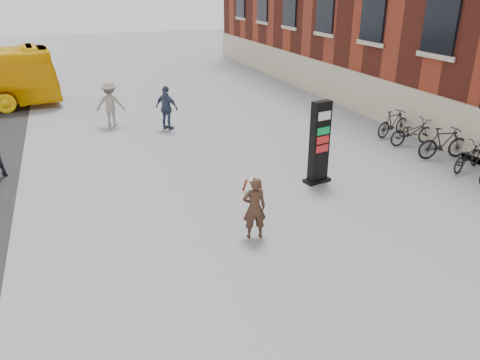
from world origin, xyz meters
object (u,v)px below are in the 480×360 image
object	(u,v)px
bike_6	(412,132)
bike_4	(468,156)
bike_5	(444,143)
pedestrian_b	(110,104)
pedestrian_c	(167,108)
bike_7	(393,123)
woman	(254,207)
info_pylon	(319,143)

from	to	relation	value
bike_6	bike_4	bearing A→B (deg)	-179.06
bike_5	bike_6	distance (m)	1.60
bike_6	pedestrian_b	bearing A→B (deg)	58.43
pedestrian_c	bike_7	xyz separation A→B (m)	(8.10, -4.01, -0.38)
bike_4	bike_6	world-z (taller)	bike_6
bike_4	bike_5	size ratio (longest dim) A/B	0.92
bike_5	bike_4	bearing A→B (deg)	-170.37
bike_7	bike_4	bearing A→B (deg)	166.48
bike_6	bike_7	distance (m)	1.12
woman	bike_7	size ratio (longest dim) A/B	0.89
woman	pedestrian_b	xyz separation A→B (m)	(-2.09, 10.82, 0.14)
pedestrian_b	pedestrian_c	world-z (taller)	pedestrian_b
info_pylon	bike_5	world-z (taller)	info_pylon
pedestrian_c	info_pylon	bearing A→B (deg)	161.54
bike_7	bike_5	bearing A→B (deg)	166.48
pedestrian_b	bike_6	world-z (taller)	pedestrian_b
info_pylon	bike_5	distance (m)	5.10
pedestrian_b	bike_5	xyz separation A→B (m)	(10.19, -8.10, -0.38)
woman	bike_6	xyz separation A→B (m)	(8.11, 4.32, -0.30)
bike_4	bike_7	distance (m)	3.83
bike_7	bike_6	bearing A→B (deg)	166.48
pedestrian_c	bike_6	xyz separation A→B (m)	(8.10, -5.13, -0.41)
bike_6	pedestrian_c	bearing A→B (deg)	58.62
pedestrian_b	woman	bearing A→B (deg)	116.24
pedestrian_b	pedestrian_c	xyz separation A→B (m)	(2.09, -1.37, -0.03)
woman	bike_4	distance (m)	8.27
info_pylon	bike_4	bearing A→B (deg)	-20.09
pedestrian_b	bike_4	bearing A→B (deg)	153.24
info_pylon	bike_7	size ratio (longest dim) A/B	1.45
pedestrian_b	bike_7	world-z (taller)	pedestrian_b
pedestrian_b	bike_4	xyz separation A→B (m)	(10.19, -9.21, -0.49)
info_pylon	pedestrian_c	bearing A→B (deg)	102.49
info_pylon	woman	distance (m)	3.93
woman	info_pylon	bearing A→B (deg)	-131.81
bike_4	bike_7	xyz separation A→B (m)	(0.00, 3.82, 0.07)
info_pylon	bike_6	world-z (taller)	info_pylon
woman	pedestrian_c	distance (m)	9.45
pedestrian_b	bike_5	distance (m)	13.02
info_pylon	bike_6	bearing A→B (deg)	9.63
info_pylon	pedestrian_b	world-z (taller)	info_pylon
pedestrian_c	bike_7	world-z (taller)	pedestrian_c
info_pylon	pedestrian_b	xyz separation A→B (m)	(-5.15, 8.40, -0.32)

